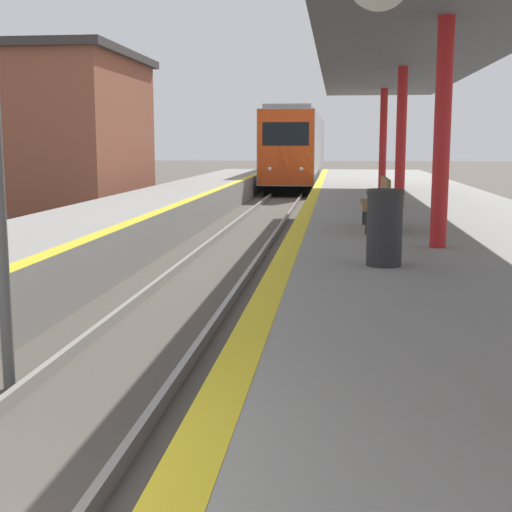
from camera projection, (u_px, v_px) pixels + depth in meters
The scene contains 5 objects.
train at pixel (299, 148), 43.24m from camera, with size 2.62×22.91×4.26m.
station_canopy at pixel (420, 45), 13.32m from camera, with size 3.87×27.04×3.49m.
trash_bin at pixel (385, 227), 8.88m from camera, with size 0.47×0.47×0.96m.
bench at pixel (378, 202), 12.62m from camera, with size 0.44×1.82×0.92m.
station_building at pixel (10, 130), 27.89m from camera, with size 10.05×8.06×5.95m.
Camera 1 is at (2.32, -2.54, 2.48)m, focal length 50.00 mm.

